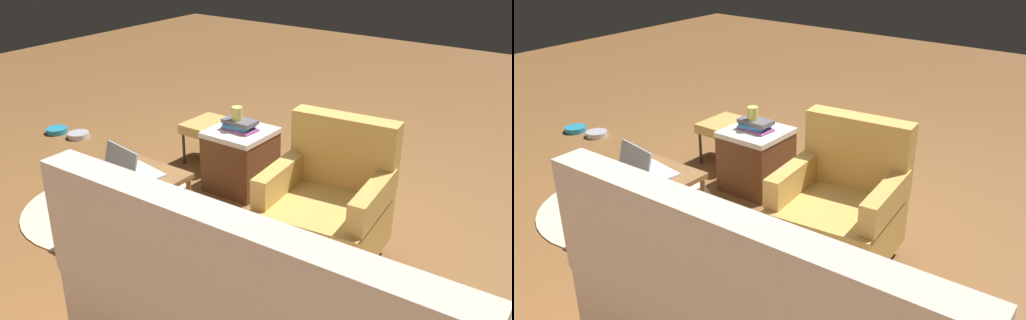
# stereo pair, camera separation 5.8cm
# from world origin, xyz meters

# --- Properties ---
(ground) EXTENTS (12.00, 12.00, 0.00)m
(ground) POSITION_xyz_m (0.00, 0.00, 0.00)
(ground) COLOR brown
(armchair) EXTENTS (0.73, 0.74, 0.87)m
(armchair) POSITION_xyz_m (-0.70, 0.39, 0.36)
(armchair) COLOR tan
(armchair) RESTS_ON ground
(laptop_desk) EXTENTS (0.56, 0.44, 0.48)m
(laptop_desk) POSITION_xyz_m (0.37, 0.91, 0.42)
(laptop_desk) COLOR olive
(laptop_desk) RESTS_ON ground
(laptop) EXTENTS (0.36, 0.30, 0.21)m
(laptop) POSITION_xyz_m (0.37, 0.95, 0.53)
(laptop) COLOR silver
(laptop) RESTS_ON laptop_desk
(wicker_hamper) EXTENTS (0.45, 0.45, 0.48)m
(wicker_hamper) POSITION_xyz_m (0.31, -0.09, 0.24)
(wicker_hamper) COLOR brown
(wicker_hamper) RESTS_ON ground
(book_stack_hamper) EXTENTS (0.27, 0.18, 0.08)m
(book_stack_hamper) POSITION_xyz_m (0.32, -0.09, 0.52)
(book_stack_hamper) COLOR #994C8C
(book_stack_hamper) RESTS_ON wicker_hamper
(yellow_mug) EXTENTS (0.08, 0.08, 0.10)m
(yellow_mug) POSITION_xyz_m (0.33, -0.07, 0.61)
(yellow_mug) COLOR #D8D866
(yellow_mug) RESTS_ON book_stack_hamper
(tv_remote) EXTENTS (0.08, 0.17, 0.02)m
(tv_remote) POSITION_xyz_m (0.41, -0.17, 0.49)
(tv_remote) COLOR #262628
(tv_remote) RESTS_ON wicker_hamper
(ottoman) EXTENTS (0.40, 0.40, 0.36)m
(ottoman) POSITION_xyz_m (0.81, -0.33, 0.31)
(ottoman) COLOR tan
(ottoman) RESTS_ON ground
(circular_rug) EXTENTS (1.26, 1.26, 0.01)m
(circular_rug) POSITION_xyz_m (0.88, 0.73, 0.01)
(circular_rug) COLOR beige
(circular_rug) RESTS_ON ground
(pet_bowl_steel) EXTENTS (0.20, 0.20, 0.05)m
(pet_bowl_steel) POSITION_xyz_m (2.21, -0.02, 0.03)
(pet_bowl_steel) COLOR silver
(pet_bowl_steel) RESTS_ON ground
(pet_bowl_teal) EXTENTS (0.20, 0.20, 0.05)m
(pet_bowl_teal) POSITION_xyz_m (2.49, 0.02, 0.03)
(pet_bowl_teal) COLOR teal
(pet_bowl_teal) RESTS_ON ground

